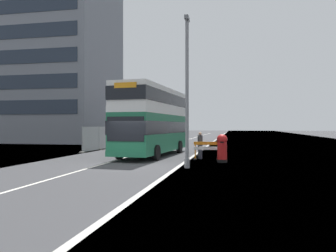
% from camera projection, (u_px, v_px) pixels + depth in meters
% --- Properties ---
extents(ground, '(140.00, 280.00, 0.10)m').
position_uv_depth(ground, '(134.00, 166.00, 18.68)').
color(ground, '#38383A').
extents(double_decker_bus, '(3.42, 10.79, 4.97)m').
position_uv_depth(double_decker_bus, '(153.00, 120.00, 24.86)').
color(double_decker_bus, '#1E6B47').
rests_on(double_decker_bus, ground).
extents(lamppost_foreground, '(0.29, 0.70, 7.95)m').
position_uv_depth(lamppost_foreground, '(187.00, 97.00, 17.52)').
color(lamppost_foreground, gray).
rests_on(lamppost_foreground, ground).
extents(red_pillar_postbox, '(0.65, 0.65, 1.70)m').
position_uv_depth(red_pillar_postbox, '(222.00, 147.00, 20.23)').
color(red_pillar_postbox, black).
rests_on(red_pillar_postbox, ground).
extents(roadworks_barrier, '(1.91, 0.47, 1.18)m').
position_uv_depth(roadworks_barrier, '(208.00, 148.00, 21.64)').
color(roadworks_barrier, orange).
rests_on(roadworks_barrier, ground).
extents(construction_site_fence, '(0.44, 27.40, 2.18)m').
position_uv_depth(construction_site_fence, '(133.00, 135.00, 40.48)').
color(construction_site_fence, '#A8AAAD').
rests_on(construction_site_fence, ground).
extents(car_oncoming_near, '(2.09, 4.32, 2.28)m').
position_uv_depth(car_oncoming_near, '(154.00, 135.00, 40.63)').
color(car_oncoming_near, maroon).
rests_on(car_oncoming_near, ground).
extents(car_receding_mid, '(2.04, 4.39, 2.12)m').
position_uv_depth(car_receding_mid, '(165.00, 134.00, 49.81)').
color(car_receding_mid, navy).
rests_on(car_receding_mid, ground).
extents(bare_tree_far_verge_near, '(2.84, 3.09, 4.77)m').
position_uv_depth(bare_tree_far_verge_near, '(108.00, 125.00, 51.33)').
color(bare_tree_far_verge_near, '#4C3D2D').
rests_on(bare_tree_far_verge_near, ground).
extents(bare_tree_far_verge_mid, '(2.64, 2.35, 5.26)m').
position_uv_depth(bare_tree_far_verge_mid, '(147.00, 125.00, 67.68)').
color(bare_tree_far_verge_mid, '#4C3D2D').
rests_on(bare_tree_far_verge_mid, ground).
extents(pedestrian_at_kerb, '(0.34, 0.34, 1.79)m').
position_uv_depth(pedestrian_at_kerb, '(200.00, 145.00, 22.48)').
color(pedestrian_at_kerb, '#2D3342').
rests_on(pedestrian_at_kerb, ground).
extents(backdrop_office_block, '(28.76, 13.86, 24.69)m').
position_uv_depth(backdrop_office_block, '(13.00, 56.00, 48.66)').
color(backdrop_office_block, gray).
rests_on(backdrop_office_block, ground).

